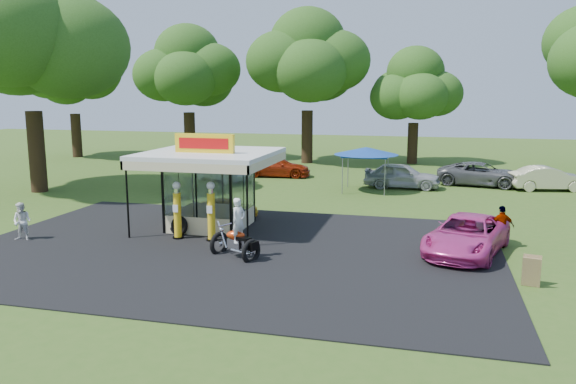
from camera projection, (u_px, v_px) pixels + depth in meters
The scene contains 24 objects.
ground at pixel (210, 264), 19.47m from camera, with size 120.00×120.00×0.00m, color #36581B.
asphalt_apron at pixel (230, 249), 21.37m from camera, with size 20.00×14.00×0.04m, color black.
gas_station_kiosk at pixel (210, 188), 24.41m from camera, with size 5.40×5.40×4.18m.
gas_pump_left at pixel (177, 212), 22.63m from camera, with size 0.44×0.44×2.38m.
gas_pump_right at pixel (211, 213), 22.30m from camera, with size 0.45×0.45×2.43m.
motorcycle at pixel (237, 234), 20.07m from camera, with size 2.01×1.58×2.30m.
spare_tires at pixel (179, 225), 23.41m from camera, with size 1.05×0.73×0.86m.
a_frame_sign at pixel (531, 271), 17.19m from camera, with size 0.57×0.57×0.96m.
kiosk_car at pixel (229, 207), 26.74m from camera, with size 1.13×2.82×0.96m, color yellow.
pink_sedan at pixel (467, 235), 20.65m from camera, with size 2.34×5.08×1.41m, color #D63A94.
spectator_west at pixel (22, 222), 22.49m from camera, with size 0.76×0.59×1.55m, color white.
spectator_east_b at pixel (502, 227), 21.41m from camera, with size 0.97×0.40×1.65m, color gray.
bg_car_a at pixel (222, 170), 37.79m from camera, with size 1.58×4.53×1.49m, color white.
bg_car_b at pixel (276, 167), 39.59m from camera, with size 1.97×4.84×1.40m, color #9B240B.
bg_car_c at pixel (402, 176), 34.81m from camera, with size 1.87×4.65×1.58m, color #A3A4A7.
bg_car_d at pixel (481, 174), 35.73m from camera, with size 2.47×5.36×1.49m, color #505153.
bg_car_e at pixel (548, 178), 34.02m from camera, with size 1.55×4.44×1.46m, color beige.
tent_west at pixel (201, 145), 34.44m from camera, with size 4.23×4.23×2.95m.
tent_east at pixel (366, 151), 33.41m from camera, with size 3.83×3.83×2.67m.
oak_far_a at pixel (73, 79), 50.56m from camera, with size 9.33×9.33×11.06m.
oak_far_b at pixel (188, 76), 48.76m from camera, with size 9.60×9.60×11.45m.
oak_far_c at pixel (307, 68), 46.04m from camera, with size 10.54×10.54×12.43m.
oak_far_d at pixel (415, 91), 45.92m from camera, with size 7.89×7.89×9.40m.
oak_near at pixel (28, 39), 32.20m from camera, with size 12.32×12.32×14.19m.
Camera 1 is at (7.30, -17.45, 5.90)m, focal length 35.00 mm.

